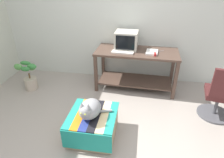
{
  "coord_description": "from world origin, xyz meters",
  "views": [
    {
      "loc": [
        0.49,
        -1.84,
        2.03
      ],
      "look_at": [
        0.06,
        0.85,
        0.55
      ],
      "focal_mm": 31.0,
      "sensor_mm": 36.0,
      "label": 1
    }
  ],
  "objects_px": {
    "cat": "(90,109)",
    "tv_monitor": "(126,40)",
    "desk": "(136,63)",
    "office_chair": "(220,97)",
    "book": "(152,52)",
    "ottoman_with_blanket": "(93,125)",
    "stapler": "(155,54)",
    "potted_plant": "(30,77)",
    "keyboard": "(123,52)"
  },
  "relations": [
    {
      "from": "ottoman_with_blanket",
      "to": "potted_plant",
      "type": "xyz_separation_m",
      "value": [
        -1.53,
        1.05,
        0.08
      ]
    },
    {
      "from": "cat",
      "to": "potted_plant",
      "type": "height_order",
      "value": "cat"
    },
    {
      "from": "book",
      "to": "ottoman_with_blanket",
      "type": "xyz_separation_m",
      "value": [
        -0.78,
        -1.39,
        -0.6
      ]
    },
    {
      "from": "desk",
      "to": "keyboard",
      "type": "bearing_deg",
      "value": -148.51
    },
    {
      "from": "desk",
      "to": "stapler",
      "type": "relative_size",
      "value": 14.1
    },
    {
      "from": "stapler",
      "to": "tv_monitor",
      "type": "bearing_deg",
      "value": 151.51
    },
    {
      "from": "cat",
      "to": "potted_plant",
      "type": "bearing_deg",
      "value": 151.83
    },
    {
      "from": "book",
      "to": "office_chair",
      "type": "height_order",
      "value": "office_chair"
    },
    {
      "from": "desk",
      "to": "cat",
      "type": "bearing_deg",
      "value": -107.21
    },
    {
      "from": "desk",
      "to": "potted_plant",
      "type": "distance_m",
      "value": 2.09
    },
    {
      "from": "book",
      "to": "office_chair",
      "type": "xyz_separation_m",
      "value": [
        1.05,
        -0.69,
        -0.4
      ]
    },
    {
      "from": "stapler",
      "to": "office_chair",
      "type": "bearing_deg",
      "value": -31.92
    },
    {
      "from": "desk",
      "to": "ottoman_with_blanket",
      "type": "height_order",
      "value": "desk"
    },
    {
      "from": "potted_plant",
      "to": "office_chair",
      "type": "height_order",
      "value": "office_chair"
    },
    {
      "from": "keyboard",
      "to": "book",
      "type": "relative_size",
      "value": 1.46
    },
    {
      "from": "office_chair",
      "to": "desk",
      "type": "bearing_deg",
      "value": -18.87
    },
    {
      "from": "tv_monitor",
      "to": "stapler",
      "type": "distance_m",
      "value": 0.61
    },
    {
      "from": "book",
      "to": "cat",
      "type": "height_order",
      "value": "book"
    },
    {
      "from": "tv_monitor",
      "to": "ottoman_with_blanket",
      "type": "height_order",
      "value": "tv_monitor"
    },
    {
      "from": "desk",
      "to": "tv_monitor",
      "type": "bearing_deg",
      "value": 157.25
    },
    {
      "from": "tv_monitor",
      "to": "stapler",
      "type": "xyz_separation_m",
      "value": [
        0.53,
        -0.27,
        -0.14
      ]
    },
    {
      "from": "tv_monitor",
      "to": "potted_plant",
      "type": "xyz_separation_m",
      "value": [
        -1.83,
        -0.5,
        -0.66
      ]
    },
    {
      "from": "cat",
      "to": "stapler",
      "type": "height_order",
      "value": "stapler"
    },
    {
      "from": "desk",
      "to": "cat",
      "type": "height_order",
      "value": "desk"
    },
    {
      "from": "potted_plant",
      "to": "book",
      "type": "bearing_deg",
      "value": 8.38
    },
    {
      "from": "keyboard",
      "to": "potted_plant",
      "type": "height_order",
      "value": "keyboard"
    },
    {
      "from": "office_chair",
      "to": "tv_monitor",
      "type": "bearing_deg",
      "value": -18.23
    },
    {
      "from": "desk",
      "to": "stapler",
      "type": "bearing_deg",
      "value": -25.87
    },
    {
      "from": "tv_monitor",
      "to": "cat",
      "type": "distance_m",
      "value": 1.68
    },
    {
      "from": "tv_monitor",
      "to": "keyboard",
      "type": "xyz_separation_m",
      "value": [
        -0.04,
        -0.24,
        -0.15
      ]
    },
    {
      "from": "desk",
      "to": "office_chair",
      "type": "xyz_separation_m",
      "value": [
        1.32,
        -0.75,
        -0.14
      ]
    },
    {
      "from": "potted_plant",
      "to": "office_chair",
      "type": "distance_m",
      "value": 3.38
    },
    {
      "from": "potted_plant",
      "to": "office_chair",
      "type": "xyz_separation_m",
      "value": [
        3.36,
        -0.35,
        0.12
      ]
    },
    {
      "from": "keyboard",
      "to": "book",
      "type": "distance_m",
      "value": 0.53
    },
    {
      "from": "tv_monitor",
      "to": "cat",
      "type": "relative_size",
      "value": 0.98
    },
    {
      "from": "cat",
      "to": "tv_monitor",
      "type": "bearing_deg",
      "value": 86.7
    },
    {
      "from": "ottoman_with_blanket",
      "to": "potted_plant",
      "type": "bearing_deg",
      "value": 145.5
    },
    {
      "from": "tv_monitor",
      "to": "ottoman_with_blanket",
      "type": "bearing_deg",
      "value": -98.67
    },
    {
      "from": "keyboard",
      "to": "office_chair",
      "type": "relative_size",
      "value": 0.45
    },
    {
      "from": "potted_plant",
      "to": "stapler",
      "type": "bearing_deg",
      "value": 5.51
    },
    {
      "from": "potted_plant",
      "to": "keyboard",
      "type": "bearing_deg",
      "value": 8.24
    },
    {
      "from": "potted_plant",
      "to": "desk",
      "type": "bearing_deg",
      "value": 11.12
    },
    {
      "from": "book",
      "to": "potted_plant",
      "type": "xyz_separation_m",
      "value": [
        -2.31,
        -0.34,
        -0.52
      ]
    },
    {
      "from": "potted_plant",
      "to": "stapler",
      "type": "xyz_separation_m",
      "value": [
        2.36,
        0.23,
        0.52
      ]
    },
    {
      "from": "tv_monitor",
      "to": "cat",
      "type": "height_order",
      "value": "tv_monitor"
    },
    {
      "from": "desk",
      "to": "tv_monitor",
      "type": "relative_size",
      "value": 3.62
    },
    {
      "from": "potted_plant",
      "to": "stapler",
      "type": "distance_m",
      "value": 2.43
    },
    {
      "from": "book",
      "to": "keyboard",
      "type": "bearing_deg",
      "value": -165.61
    },
    {
      "from": "desk",
      "to": "stapler",
      "type": "height_order",
      "value": "stapler"
    },
    {
      "from": "desk",
      "to": "book",
      "type": "xyz_separation_m",
      "value": [
        0.27,
        -0.06,
        0.26
      ]
    }
  ]
}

